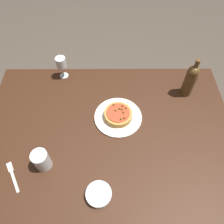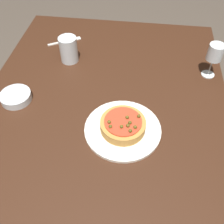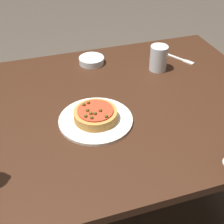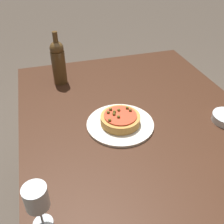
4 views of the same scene
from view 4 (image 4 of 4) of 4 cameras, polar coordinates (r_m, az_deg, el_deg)
name	(u,v)px [view 4 (image 4 of 4)]	position (r m, az deg, el deg)	size (l,w,h in m)	color
dining_table	(144,143)	(1.19, 6.95, -6.76)	(1.51, 1.05, 0.76)	#381E11
dinner_plate	(120,124)	(1.15, 1.79, -2.64)	(0.29, 0.29, 0.01)	white
pizza	(120,119)	(1.13, 1.80, -1.54)	(0.17, 0.17, 0.06)	#BC843D
wine_glass	(36,199)	(0.77, -16.12, -17.74)	(0.07, 0.07, 0.16)	silver
wine_bottle	(58,62)	(1.44, -11.60, 10.71)	(0.07, 0.07, 0.29)	brown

